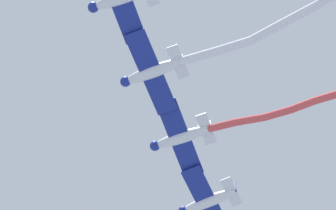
% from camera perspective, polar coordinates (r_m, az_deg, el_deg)
% --- Properties ---
extents(airplane_lead, '(5.88, 7.27, 1.89)m').
position_cam_1_polar(airplane_lead, '(69.24, 2.88, -7.04)').
color(airplane_lead, silver).
extents(airplane_left_wing, '(6.06, 7.05, 1.89)m').
position_cam_1_polar(airplane_left_wing, '(66.44, 0.92, -2.38)').
color(airplane_left_wing, silver).
extents(smoke_trail_left_wing, '(17.82, 11.50, 2.50)m').
position_cam_1_polar(smoke_trail_left_wing, '(64.88, 11.63, 0.84)').
color(smoke_trail_left_wing, '#DB4C4C').
extents(airplane_right_wing, '(6.00, 7.14, 1.89)m').
position_cam_1_polar(airplane_right_wing, '(63.64, -1.18, 2.43)').
color(airplane_right_wing, silver).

